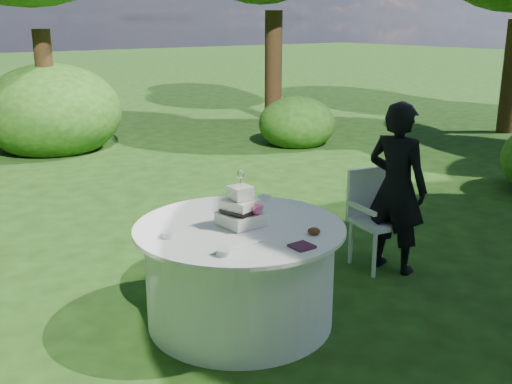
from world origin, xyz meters
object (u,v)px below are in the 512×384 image
(napkins, at_px, (302,246))
(guest, at_px, (397,188))
(cake, at_px, (241,210))
(chair, at_px, (374,211))
(table, at_px, (240,273))

(napkins, xyz_separation_m, guest, (1.62, 0.59, -0.00))
(cake, bearing_deg, chair, 6.23)
(table, relative_size, cake, 3.75)
(table, bearing_deg, cake, -4.59)
(napkins, height_order, cake, cake)
(guest, bearing_deg, cake, 76.50)
(guest, distance_m, cake, 1.68)
(guest, distance_m, chair, 0.33)
(napkins, bearing_deg, chair, 26.72)
(napkins, distance_m, cake, 0.62)
(guest, distance_m, table, 1.74)
(cake, relative_size, chair, 0.46)
(guest, relative_size, table, 1.00)
(napkins, height_order, guest, guest)
(guest, relative_size, cake, 3.75)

